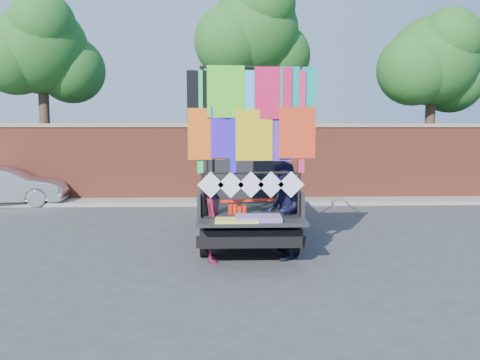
{
  "coord_description": "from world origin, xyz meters",
  "views": [
    {
      "loc": [
        -0.02,
        -8.88,
        2.48
      ],
      "look_at": [
        0.25,
        -0.08,
        1.49
      ],
      "focal_mm": 35.0,
      "sensor_mm": 36.0,
      "label": 1
    }
  ],
  "objects_px": {
    "sedan": "(7,186)",
    "man": "(283,211)",
    "pickup_truck": "(245,194)",
    "woman": "(212,221)"
  },
  "relations": [
    {
      "from": "pickup_truck",
      "to": "woman",
      "type": "height_order",
      "value": "pickup_truck"
    },
    {
      "from": "woman",
      "to": "man",
      "type": "relative_size",
      "value": 0.82
    },
    {
      "from": "woman",
      "to": "sedan",
      "type": "bearing_deg",
      "value": 39.23
    },
    {
      "from": "sedan",
      "to": "woman",
      "type": "bearing_deg",
      "value": -139.81
    },
    {
      "from": "pickup_truck",
      "to": "man",
      "type": "distance_m",
      "value": 2.47
    },
    {
      "from": "man",
      "to": "woman",
      "type": "bearing_deg",
      "value": -79.11
    },
    {
      "from": "sedan",
      "to": "woman",
      "type": "distance_m",
      "value": 9.38
    },
    {
      "from": "woman",
      "to": "man",
      "type": "xyz_separation_m",
      "value": [
        1.33,
        0.14,
        0.16
      ]
    },
    {
      "from": "sedan",
      "to": "man",
      "type": "relative_size",
      "value": 2.02
    },
    {
      "from": "pickup_truck",
      "to": "man",
      "type": "relative_size",
      "value": 3.09
    }
  ]
}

